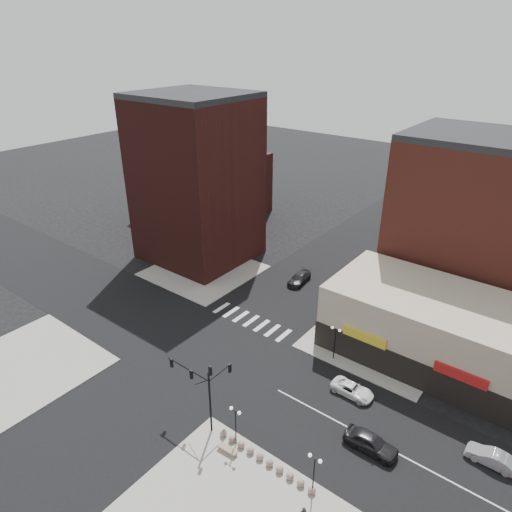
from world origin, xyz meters
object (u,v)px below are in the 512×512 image
Objects in this scene: street_lamp_se_a at (235,418)px; white_suv at (352,390)px; dark_sedan_north at (299,278)px; dark_sedan_east at (371,442)px; stone_bench at (228,450)px; street_lamp_se_b at (314,466)px; silver_sedan at (492,458)px; street_lamp_ne at (335,335)px; traffic_signal at (204,383)px.

street_lamp_se_a is 0.94× the size of white_suv.
street_lamp_se_a reaches higher than dark_sedan_north.
white_suv is 6.90m from dark_sedan_east.
street_lamp_se_a reaches higher than stone_bench.
stone_bench is (-0.02, -1.14, -2.93)m from street_lamp_se_a.
dark_sedan_east reaches higher than white_suv.
street_lamp_se_a is 0.86× the size of dark_sedan_east.
street_lamp_se_b is at bearing -166.32° from white_suv.
silver_sedan reaches higher than stone_bench.
street_lamp_ne is at bearing 44.05° from dark_sedan_east.
traffic_signal reaches higher than street_lamp_se_b.
traffic_signal is at bearing -81.04° from dark_sedan_north.
street_lamp_se_b is 1.00× the size of street_lamp_ne.
dark_sedan_north is (-19.70, 28.50, -2.57)m from street_lamp_se_b.
street_lamp_ne is 17.42m from stone_bench.
street_lamp_se_a is at bearing -2.57° from traffic_signal.
traffic_signal reaches higher than white_suv.
street_lamp_se_b reaches higher than dark_sedan_north.
silver_sedan is at bearing -35.39° from dark_sedan_north.
street_lamp_ne reaches higher than silver_sedan.
dark_sedan_north is (-21.47, 21.56, -0.10)m from dark_sedan_east.
street_lamp_ne is at bearing 73.25° from traffic_signal.
silver_sedan is (10.62, 11.90, -2.60)m from street_lamp_se_b.
traffic_signal is at bearing 116.59° from dark_sedan_east.
street_lamp_ne reaches higher than dark_sedan_east.
traffic_signal reaches higher than street_lamp_se_a.
dark_sedan_north is 31.86m from stone_bench.
street_lamp_ne is 0.83× the size of dark_sedan_north.
dark_sedan_east reaches higher than silver_sedan.
white_suv is 13.32m from silver_sedan.
stone_bench is at bearing -171.90° from street_lamp_se_b.
street_lamp_ne is 0.94× the size of white_suv.
traffic_signal is 4.12m from street_lamp_se_a.
traffic_signal is 1.87× the size of street_lamp_se_a.
street_lamp_se_a is 1.00× the size of street_lamp_ne.
street_lamp_ne is at bearing 83.05° from stone_bench.
silver_sedan is at bearing -90.05° from white_suv.
dark_sedan_north is 2.57× the size of stone_bench.
traffic_signal is 6.07m from stone_bench.
street_lamp_ne is at bearing -104.04° from silver_sedan.
traffic_signal reaches higher than dark_sedan_north.
dark_sedan_east is at bearing -138.43° from white_suv.
street_lamp_se_b is 0.94× the size of white_suv.
stone_bench is at bearing -93.42° from street_lamp_ne.
traffic_signal is at bearing -106.75° from street_lamp_ne.
street_lamp_se_a is 1.00× the size of silver_sedan.
dark_sedan_east is at bearing -51.82° from dark_sedan_north.
street_lamp_ne is at bearing 86.42° from street_lamp_se_a.
white_suv reaches higher than stone_bench.
street_lamp_se_a is at bearing 157.70° from white_suv.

